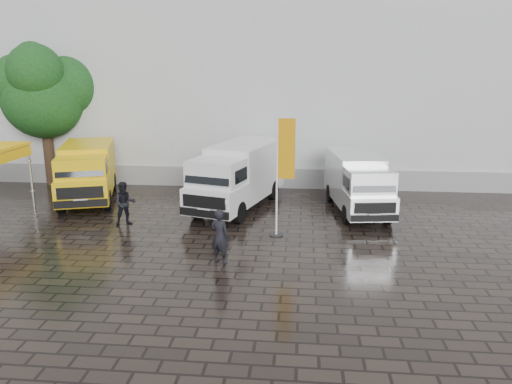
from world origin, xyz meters
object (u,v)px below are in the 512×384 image
(flagpole, at_px, (282,170))
(wheelie_bin, at_px, (375,182))
(van_yellow, at_px, (87,174))
(van_white, at_px, (238,177))
(van_silver, at_px, (357,184))
(person_front, at_px, (220,236))
(person_tent, at_px, (125,203))

(flagpole, distance_m, wheelie_bin, 8.36)
(van_yellow, bearing_deg, flagpole, -41.23)
(van_yellow, xyz_separation_m, van_white, (6.91, -0.44, 0.08))
(van_silver, bearing_deg, van_yellow, 169.53)
(flagpole, height_order, person_front, flagpole)
(flagpole, bearing_deg, van_white, 120.47)
(flagpole, height_order, person_tent, flagpole)
(van_silver, relative_size, flagpole, 1.23)
(person_front, relative_size, person_tent, 1.03)
(van_yellow, xyz_separation_m, wheelie_bin, (13.24, 2.99, -0.79))
(wheelie_bin, bearing_deg, person_front, -130.00)
(van_white, distance_m, person_front, 6.28)
(person_tent, bearing_deg, van_yellow, 106.51)
(van_yellow, bearing_deg, person_front, -60.64)
(van_yellow, relative_size, person_tent, 3.24)
(van_silver, xyz_separation_m, person_front, (-4.82, -6.21, -0.31))
(van_yellow, height_order, van_silver, van_yellow)
(van_silver, bearing_deg, wheelie_bin, 62.18)
(van_silver, height_order, person_tent, van_silver)
(van_white, distance_m, wheelie_bin, 7.25)
(van_white, relative_size, person_front, 3.57)
(flagpole, height_order, wheelie_bin, flagpole)
(flagpole, relative_size, person_tent, 2.61)
(wheelie_bin, bearing_deg, van_silver, -117.65)
(van_silver, distance_m, wheelie_bin, 3.76)
(van_white, bearing_deg, flagpole, -43.33)
(wheelie_bin, relative_size, person_tent, 0.57)
(van_yellow, distance_m, van_white, 6.92)
(van_yellow, bearing_deg, van_white, -21.23)
(van_white, height_order, van_silver, van_white)
(van_yellow, relative_size, flagpole, 1.24)
(flagpole, bearing_deg, van_yellow, 156.34)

